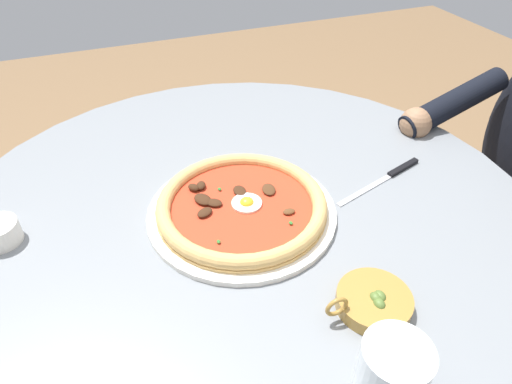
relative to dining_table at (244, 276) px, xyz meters
The scene contains 5 objects.
dining_table is the anchor object (origin of this frame).
pizza_on_plate 0.18m from the dining_table, 46.35° to the left, with size 0.33×0.33×0.04m.
water_glass 0.42m from the dining_table, ahead, with size 0.08×0.08×0.09m.
steak_knife 0.35m from the dining_table, 90.27° to the left, with size 0.08×0.22×0.01m.
olive_pan 0.32m from the dining_table, 22.57° to the left, with size 0.10×0.13×0.05m.
Camera 1 is at (0.55, -0.18, 1.27)m, focal length 31.19 mm.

